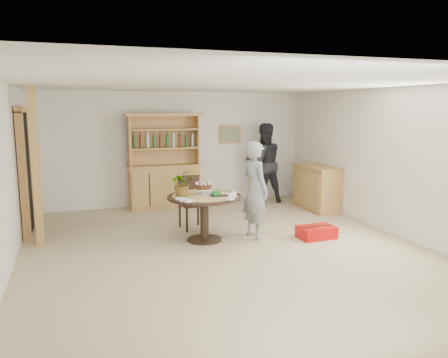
% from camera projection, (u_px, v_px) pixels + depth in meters
% --- Properties ---
extents(ground, '(7.00, 7.00, 0.00)m').
position_uv_depth(ground, '(227.00, 251.00, 6.66)').
color(ground, '#C2B285').
rests_on(ground, ground).
extents(room_shell, '(6.04, 7.04, 2.52)m').
position_uv_depth(room_shell, '(227.00, 137.00, 6.39)').
color(room_shell, white).
rests_on(room_shell, ground).
extents(doorway, '(0.13, 1.10, 2.18)m').
position_uv_depth(doorway, '(25.00, 170.00, 7.40)').
color(doorway, black).
rests_on(doorway, ground).
extents(pine_post, '(0.12, 0.12, 2.50)m').
position_uv_depth(pine_post, '(36.00, 167.00, 6.71)').
color(pine_post, tan).
rests_on(pine_post, ground).
extents(hutch, '(1.62, 0.54, 2.04)m').
position_uv_depth(hutch, '(164.00, 176.00, 9.48)').
color(hutch, tan).
rests_on(hutch, ground).
extents(sideboard, '(0.54, 1.26, 0.94)m').
position_uv_depth(sideboard, '(316.00, 187.00, 9.33)').
color(sideboard, tan).
rests_on(sideboard, ground).
extents(dining_table, '(1.20, 1.20, 0.76)m').
position_uv_depth(dining_table, '(204.00, 205.00, 7.08)').
color(dining_table, black).
rests_on(dining_table, ground).
extents(dining_chair, '(0.47, 0.47, 0.95)m').
position_uv_depth(dining_chair, '(191.00, 199.00, 7.87)').
color(dining_chair, black).
rests_on(dining_chair, ground).
extents(birthday_cake, '(0.30, 0.30, 0.20)m').
position_uv_depth(birthday_cake, '(203.00, 187.00, 7.09)').
color(birthday_cake, white).
rests_on(birthday_cake, dining_table).
extents(flower_vase, '(0.47, 0.44, 0.42)m').
position_uv_depth(flower_vase, '(182.00, 183.00, 6.96)').
color(flower_vase, '#3F7233').
rests_on(flower_vase, dining_table).
extents(gift_tray, '(0.30, 0.20, 0.08)m').
position_uv_depth(gift_tray, '(219.00, 194.00, 7.01)').
color(gift_tray, black).
rests_on(gift_tray, dining_table).
extents(coffee_cup_a, '(0.15, 0.15, 0.09)m').
position_uv_depth(coffee_cup_a, '(233.00, 194.00, 6.92)').
color(coffee_cup_a, white).
rests_on(coffee_cup_a, dining_table).
extents(coffee_cup_b, '(0.15, 0.15, 0.08)m').
position_uv_depth(coffee_cup_b, '(230.00, 197.00, 6.72)').
color(coffee_cup_b, white).
rests_on(coffee_cup_b, dining_table).
extents(napkins, '(0.24, 0.33, 0.03)m').
position_uv_depth(napkins, '(184.00, 200.00, 6.63)').
color(napkins, white).
rests_on(napkins, dining_table).
extents(teen_boy, '(0.49, 0.65, 1.62)m').
position_uv_depth(teen_boy, '(255.00, 190.00, 7.23)').
color(teen_boy, gray).
rests_on(teen_boy, ground).
extents(adult_person, '(0.90, 0.72, 1.81)m').
position_uv_depth(adult_person, '(264.00, 163.00, 9.92)').
color(adult_person, black).
rests_on(adult_person, ground).
extents(red_suitcase, '(0.62, 0.42, 0.21)m').
position_uv_depth(red_suitcase, '(316.00, 232.00, 7.30)').
color(red_suitcase, red).
rests_on(red_suitcase, ground).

